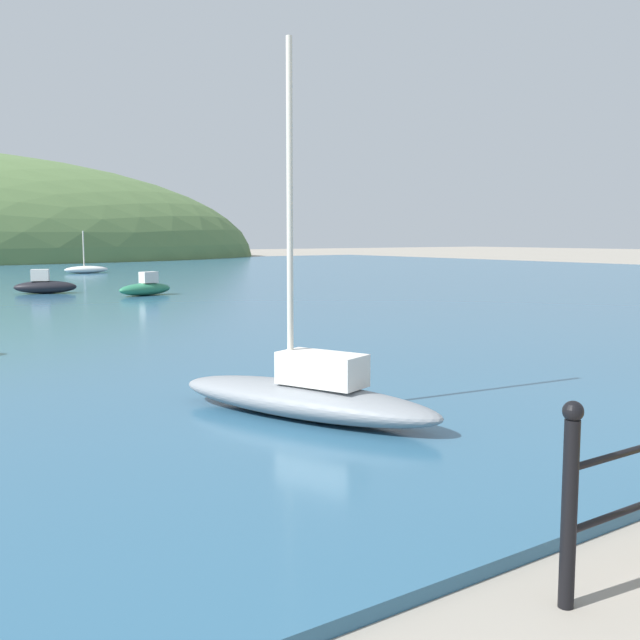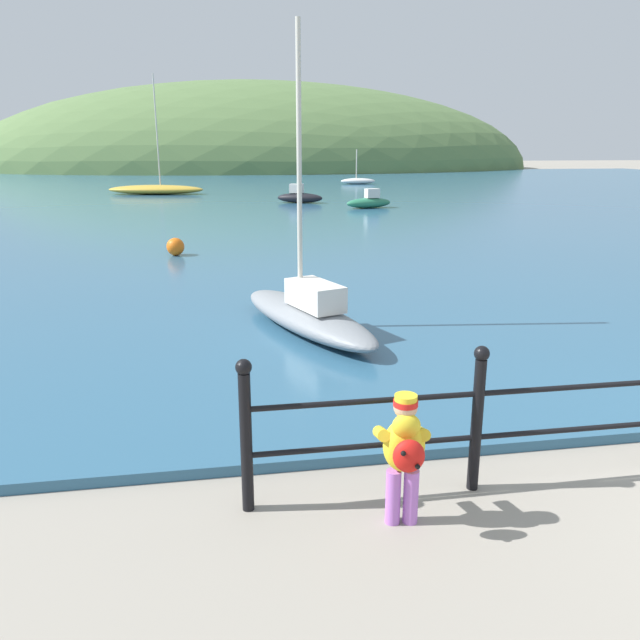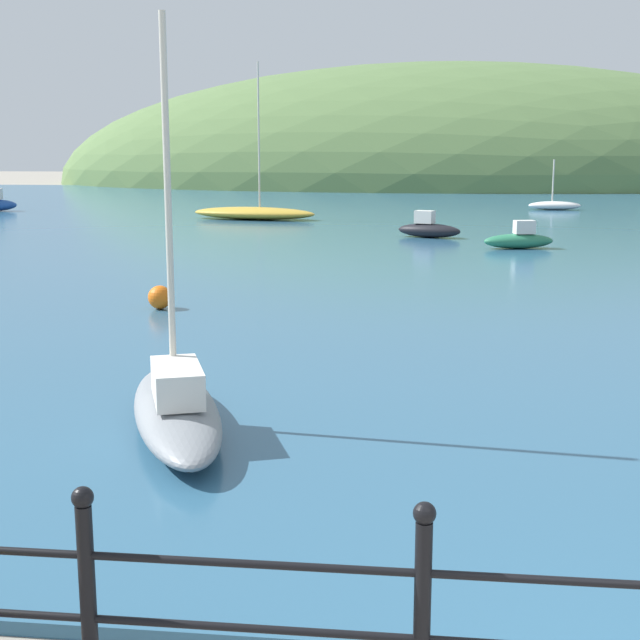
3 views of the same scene
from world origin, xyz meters
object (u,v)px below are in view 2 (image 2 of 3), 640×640
at_px(child_in_coat, 404,448).
at_px(boat_red_dinghy, 300,197).
at_px(boat_far_right, 369,202).
at_px(boat_mid_harbor, 156,189).
at_px(mooring_buoy, 175,247).
at_px(boat_blue_hull, 358,181).
at_px(boat_green_fishing, 307,312).

height_order(child_in_coat, boat_red_dinghy, child_in_coat).
bearing_deg(boat_red_dinghy, boat_far_right, -47.99).
xyz_separation_m(boat_mid_harbor, boat_far_right, (9.45, -9.25, -0.01)).
bearing_deg(mooring_buoy, boat_far_right, 54.92).
xyz_separation_m(boat_red_dinghy, mooring_buoy, (-4.84, -13.37, -0.06)).
distance_m(boat_blue_hull, mooring_buoy, 28.67).
bearing_deg(boat_blue_hull, boat_green_fishing, -104.17).
bearing_deg(child_in_coat, boat_blue_hull, 77.51).
bearing_deg(mooring_buoy, boat_mid_harbor, 95.93).
bearing_deg(boat_blue_hull, boat_far_right, -101.33).
relative_size(boat_red_dinghy, boat_green_fishing, 0.53).
bearing_deg(boat_green_fishing, mooring_buoy, 107.97).
height_order(boat_mid_harbor, boat_blue_hull, boat_mid_harbor).
xyz_separation_m(boat_mid_harbor, mooring_buoy, (2.05, -19.78, -0.05)).
distance_m(boat_mid_harbor, mooring_buoy, 19.88).
height_order(child_in_coat, boat_mid_harbor, boat_mid_harbor).
relative_size(child_in_coat, boat_red_dinghy, 0.45).
distance_m(boat_blue_hull, boat_green_fishing, 34.43).
relative_size(child_in_coat, boat_blue_hull, 0.43).
bearing_deg(boat_blue_hull, boat_mid_harbor, -151.61).
height_order(boat_red_dinghy, mooring_buoy, boat_red_dinghy).
bearing_deg(boat_green_fishing, child_in_coat, -89.94).
distance_m(boat_green_fishing, mooring_buoy, 7.10).
xyz_separation_m(child_in_coat, boat_mid_harbor, (-4.25, 31.18, -0.24)).
bearing_deg(boat_mid_harbor, boat_blue_hull, 28.39).
bearing_deg(mooring_buoy, boat_red_dinghy, 70.11).
distance_m(child_in_coat, boat_far_right, 22.54).
xyz_separation_m(child_in_coat, mooring_buoy, (-2.20, 11.40, -0.29)).
height_order(boat_mid_harbor, boat_far_right, boat_mid_harbor).
bearing_deg(mooring_buoy, boat_blue_hull, 68.25).
bearing_deg(boat_blue_hull, child_in_coat, -102.49).
bearing_deg(child_in_coat, boat_red_dinghy, 83.92).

